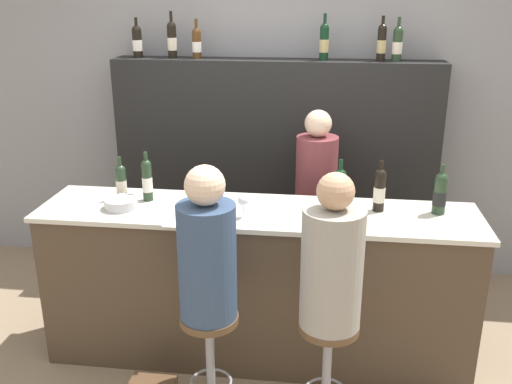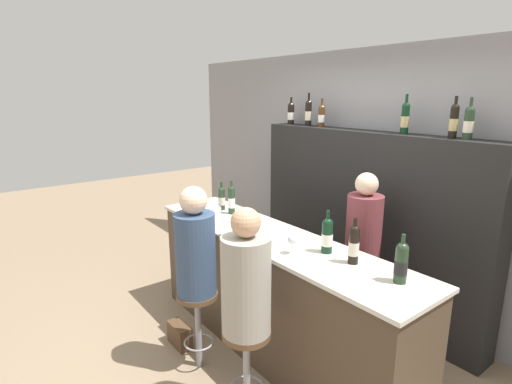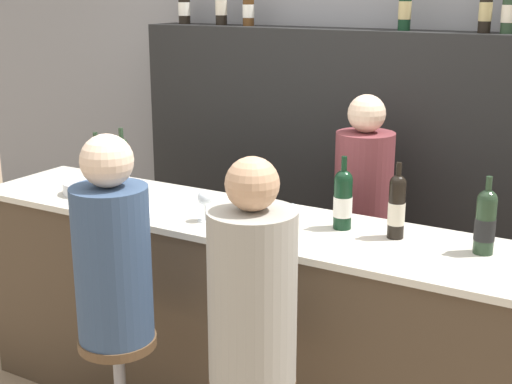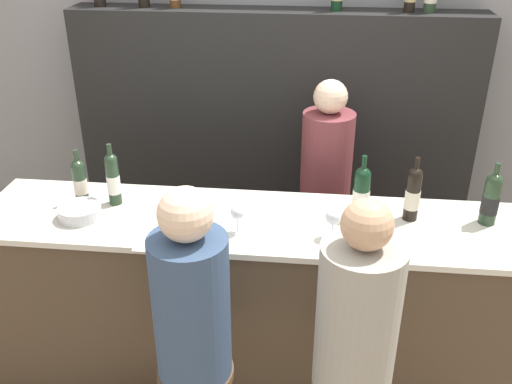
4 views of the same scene
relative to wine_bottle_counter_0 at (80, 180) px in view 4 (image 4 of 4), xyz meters
The scene contains 15 objects.
wall_back 1.60m from the wine_bottle_counter_0, 55.82° to the left, with size 6.40×0.05×2.60m.
bar_counter 1.10m from the wine_bottle_counter_0, ahead, with size 2.72×0.61×1.04m.
back_bar_cabinet 1.43m from the wine_bottle_counter_0, 50.68° to the left, with size 2.55×0.28×1.82m.
wine_bottle_counter_0 is the anchor object (origin of this frame).
wine_bottle_counter_1 0.18m from the wine_bottle_counter_0, ahead, with size 0.07×0.07×0.32m.
wine_bottle_counter_2 1.39m from the wine_bottle_counter_0, ahead, with size 0.08×0.08×0.32m.
wine_bottle_counter_3 1.63m from the wine_bottle_counter_0, ahead, with size 0.07×0.07×0.32m.
wine_bottle_counter_4 1.99m from the wine_bottle_counter_0, ahead, with size 0.08×0.08×0.31m.
wine_glass_0 0.85m from the wine_bottle_counter_0, 14.55° to the right, with size 0.07×0.07×0.14m.
wine_glass_1 1.28m from the wine_bottle_counter_0, ahead, with size 0.07×0.07×0.15m.
metal_bowl 0.19m from the wine_bottle_counter_0, 72.49° to the right, with size 0.21×0.21×0.06m.
tasting_menu 0.57m from the wine_bottle_counter_0, 29.31° to the right, with size 0.21×0.30×0.00m.
guest_seated_left 1.00m from the wine_bottle_counter_0, 44.67° to the right, with size 0.31×0.31×0.85m.
guest_seated_right 1.53m from the wine_bottle_counter_0, 27.28° to the right, with size 0.32×0.32×0.84m.
bartender 1.46m from the wine_bottle_counter_0, 27.14° to the left, with size 0.30×0.30×1.53m.
Camera 4 is at (0.26, -2.07, 2.41)m, focal length 40.00 mm.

